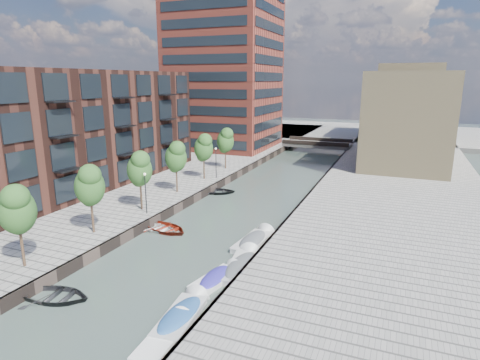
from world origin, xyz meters
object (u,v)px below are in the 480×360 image
Objects in this scene: motorboat_1 at (243,265)px; motorboat_4 at (255,240)px; motorboat_3 at (219,277)px; tree_6 at (225,140)px; motorboat_2 at (168,335)px; tree_5 at (204,147)px; car at (370,161)px; sloop_2 at (166,231)px; sloop_3 at (157,230)px; bridge at (317,144)px; sloop_0 at (56,299)px; sloop_4 at (217,193)px; motorboat_0 at (183,314)px; tree_3 at (139,168)px; tree_2 at (89,184)px; tree_1 at (17,208)px; tree_4 at (176,156)px.

motorboat_1 is 4.96m from motorboat_4.
motorboat_1 is 2.59m from motorboat_3.
tree_6 reaches higher than motorboat_4.
tree_6 is at bearing 109.44° from motorboat_2.
car is (19.81, 17.59, -3.60)m from tree_5.
sloop_3 is (-0.79, -0.19, 0.00)m from sloop_2.
bridge is 19.11m from car.
sloop_0 is 26.73m from sloop_4.
sloop_4 is 27.13m from motorboat_0.
tree_6 is 1.28× the size of sloop_0.
bridge is at bearing 95.67° from motorboat_1.
motorboat_2 is at bearing -93.22° from car.
sloop_4 is 0.79× the size of motorboat_1.
motorboat_4 is 1.34× the size of car.
motorboat_4 is 33.97m from car.
motorboat_1 is 38.64m from car.
tree_5 is 1.12× the size of motorboat_0.
sloop_3 is 16.63m from motorboat_2.
sloop_4 is at bearing 74.66° from tree_3.
tree_6 is 1.48× the size of sloop_3.
tree_2 reaches higher than motorboat_0.
tree_6 is at bearing -4.10° from sloop_0.
tree_5 is at bearing 90.00° from tree_3.
motorboat_0 reaches higher than sloop_2.
tree_1 is 14.19m from motorboat_2.
tree_6 reaches higher than sloop_3.
tree_1 is 1.28× the size of sloop_4.
motorboat_4 is (13.00, 12.34, -5.09)m from tree_1.
motorboat_1 reaches higher than motorboat_4.
tree_3 reaches higher than motorboat_2.
car reaches higher than sloop_0.
tree_4 reaches higher than sloop_3.
sloop_4 is 20.87m from motorboat_1.
car is (19.81, 10.59, -3.60)m from tree_6.
tree_5 reaches higher than motorboat_2.
bridge is at bearing 71.90° from tree_6.
sloop_4 is at bearing 109.96° from motorboat_2.
sloop_4 is (3.12, 25.38, -5.31)m from tree_1.
tree_3 is 14.06m from motorboat_4.
tree_2 is at bearing 145.52° from motorboat_2.
motorboat_3 is (-0.93, -2.42, -0.04)m from motorboat_1.
sloop_0 is (4.20, -36.33, -5.31)m from tree_6.
sloop_3 is 0.87× the size of sloop_4.
tree_4 reaches higher than motorboat_4.
sloop_3 is at bearing -81.73° from tree_6.
sloop_3 is at bearing 125.44° from motorboat_2.
tree_1 is at bearing 167.58° from sloop_3.
tree_1 is 1.29× the size of motorboat_2.
sloop_0 is 1.00× the size of sloop_4.
sloop_0 is 1.01× the size of motorboat_2.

